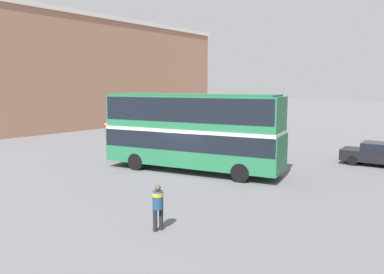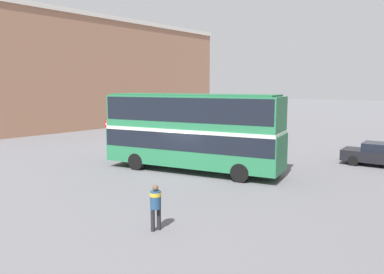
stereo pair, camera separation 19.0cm
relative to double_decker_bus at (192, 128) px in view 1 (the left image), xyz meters
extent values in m
plane|color=slate|center=(0.19, -0.62, -2.61)|extent=(240.00, 240.00, 0.00)
cube|color=#9E7056|center=(-26.64, 13.27, 3.74)|extent=(8.51, 35.83, 12.70)
cube|color=silver|center=(-26.64, 13.27, 10.34)|extent=(8.81, 36.13, 0.50)
cube|color=#287A4C|center=(0.00, 0.00, -1.16)|extent=(10.90, 4.93, 2.04)
cube|color=#287A4C|center=(0.00, 0.00, 0.86)|extent=(10.73, 4.82, 1.98)
cube|color=black|center=(0.00, 0.00, -0.70)|extent=(10.81, 4.94, 1.00)
cube|color=black|center=(0.00, 0.00, 1.09)|extent=(10.58, 4.81, 1.35)
cube|color=silver|center=(0.00, 0.00, -0.11)|extent=(10.81, 4.93, 0.20)
cube|color=#226841|center=(0.00, 0.00, 1.90)|extent=(10.23, 4.54, 0.10)
cylinder|color=black|center=(3.04, 1.90, -2.10)|extent=(1.06, 0.53, 1.01)
cylinder|color=black|center=(3.56, -0.34, -2.10)|extent=(1.06, 0.53, 1.01)
cylinder|color=black|center=(-3.36, 0.39, -2.10)|extent=(1.06, 0.53, 1.01)
cylinder|color=black|center=(-2.83, -1.85, -2.10)|extent=(1.06, 0.53, 1.01)
cylinder|color=#232328|center=(4.86, -7.95, -2.22)|extent=(0.15, 0.15, 0.79)
cylinder|color=#232328|center=(4.91, -7.71, -2.22)|extent=(0.15, 0.15, 0.79)
cylinder|color=navy|center=(4.89, -7.83, -1.51)|extent=(0.46, 0.46, 0.63)
cylinder|color=gold|center=(4.89, -7.83, -1.31)|extent=(0.49, 0.49, 0.14)
sphere|color=brown|center=(4.89, -7.83, -1.08)|extent=(0.21, 0.21, 0.21)
cube|color=maroon|center=(-10.69, 14.06, -1.94)|extent=(4.37, 1.88, 0.78)
cube|color=black|center=(-10.52, 14.06, -1.30)|extent=(2.28, 1.69, 0.51)
cylinder|color=black|center=(-12.05, 13.23, -2.28)|extent=(0.66, 0.22, 0.66)
cylinder|color=black|center=(-12.04, 14.91, -2.28)|extent=(0.66, 0.22, 0.66)
cylinder|color=black|center=(-9.35, 13.21, -2.28)|extent=(0.66, 0.22, 0.66)
cylinder|color=black|center=(-9.34, 14.90, -2.28)|extent=(0.66, 0.22, 0.66)
cube|color=black|center=(8.10, 8.72, -2.00)|extent=(4.46, 2.25, 0.68)
cube|color=black|center=(8.28, 8.74, -1.41)|extent=(2.38, 1.89, 0.51)
cylinder|color=black|center=(6.84, 7.75, -2.30)|extent=(0.64, 0.27, 0.63)
cylinder|color=black|center=(6.70, 9.46, -2.30)|extent=(0.64, 0.27, 0.63)
cylinder|color=gray|center=(-7.80, -0.13, -1.33)|extent=(0.08, 0.08, 2.57)
cylinder|color=red|center=(-7.80, -0.13, -0.30)|extent=(0.57, 0.03, 0.57)
cube|color=white|center=(-7.80, -0.13, -0.30)|extent=(0.40, 0.04, 0.10)
camera|label=1|loc=(13.75, -16.77, 2.42)|focal=35.00mm
camera|label=2|loc=(13.90, -16.65, 2.42)|focal=35.00mm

